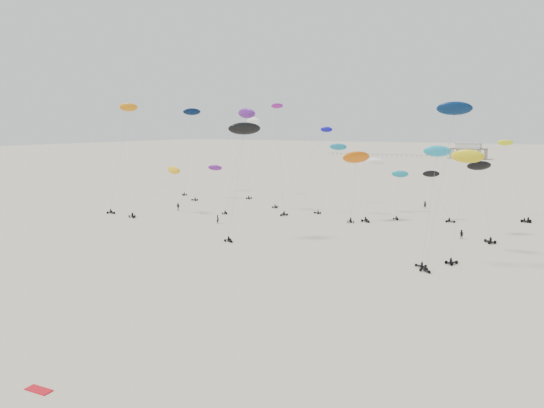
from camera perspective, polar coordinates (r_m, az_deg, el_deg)
The scene contains 27 objects.
ground_plane at distance 195.40m, azimuth 16.27°, elevation 2.18°, with size 900.00×900.00×0.00m, color beige.
pavilion_main at distance 343.99m, azimuth 20.37°, elevation 5.27°, with size 21.00×13.00×9.80m.
pier_fence at distance 355.96m, azimuth 12.02°, elevation 5.14°, with size 80.20×0.20×1.50m.
rig_0 at distance 125.92m, azimuth 13.54°, elevation 2.29°, with size 5.79×13.63×14.13m.
rig_1 at distance 135.95m, azimuth 3.96°, elevation 5.15°, with size 9.23×16.60×24.35m.
rig_2 at distance 147.89m, azimuth -6.59°, elevation 3.23°, with size 4.90×9.48×10.56m.
rig_3 at distance 121.58m, azimuth 0.90°, elevation 4.96°, with size 6.88×8.02×25.44m.
rig_4 at distance 77.84m, azimuth 18.61°, elevation 7.26°, with size 5.59×7.00×23.72m.
rig_5 at distance 154.40m, azimuth -2.08°, elevation 7.61°, with size 7.74×11.82×23.34m.
rig_6 at distance 122.65m, azimuth -11.84°, elevation 2.12°, with size 7.74×11.70×13.26m.
rig_7 at distance 126.00m, azimuth 24.43°, elevation 3.39°, with size 8.17×7.79×17.59m.
rig_8 at distance 126.42m, azimuth -2.96°, elevation 8.75°, with size 5.96×10.96×24.53m.
rig_9 at distance 78.79m, azimuth 16.97°, elevation 2.77°, with size 4.04×4.31×17.52m.
rig_11 at distance 117.84m, azimuth 17.42°, elevation 1.42°, with size 7.66×3.35×10.86m.
rig_12 at distance 121.59m, azimuth 6.71°, elevation 4.82°, with size 6.90×4.02×16.42m.
rig_13 at distance 165.46m, azimuth -8.71°, elevation 8.87°, with size 8.82×14.50×26.54m.
rig_15 at distance 113.52m, azimuth 8.98°, elevation 4.28°, with size 6.28×7.54×15.14m.
rig_16 at distance 87.52m, azimuth 20.05°, elevation 3.16°, with size 5.20×11.14×17.23m.
rig_17 at distance 103.19m, azimuth 21.63°, elevation 1.99°, with size 7.23×10.62×14.47m.
rig_18 at distance 93.92m, azimuth -3.17°, elevation 6.85°, with size 6.14×8.10×21.06m.
rig_19 at distance 127.14m, azimuth -15.63°, elevation 7.27°, with size 5.91×6.46×25.44m.
rig_20 at distance 122.06m, azimuth 10.81°, elevation 2.86°, with size 6.47×16.18×17.45m.
spectator_0 at distance 110.73m, azimuth -5.85°, elevation -2.10°, with size 0.78×0.54×2.14m, color black.
spectator_1 at distance 101.21m, azimuth 19.69°, elevation -3.56°, with size 0.94×0.55×1.93m, color black.
spectator_2 at distance 129.07m, azimuth -10.07°, elevation -0.68°, with size 1.26×0.68×2.14m, color black.
spectator_3 at distance 135.61m, azimuth 16.11°, elevation -0.44°, with size 0.79×0.54×2.16m, color black.
grounded_kite_a at distance 46.78m, azimuth -23.80°, elevation -17.87°, with size 2.20×0.90×0.08m, color red.
Camera 1 is at (43.34, 10.54, 20.19)m, focal length 35.00 mm.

